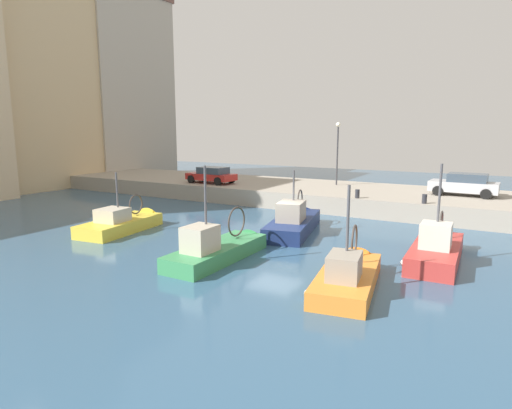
# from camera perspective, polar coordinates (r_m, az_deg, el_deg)

# --- Properties ---
(water_surface) EXTENTS (80.00, 80.00, 0.00)m
(water_surface) POSITION_cam_1_polar(r_m,az_deg,el_deg) (22.17, 2.52, -4.39)
(water_surface) COLOR #335675
(water_surface) RESTS_ON ground
(quay_wall) EXTENTS (9.00, 56.00, 1.20)m
(quay_wall) POSITION_cam_1_polar(r_m,az_deg,el_deg) (32.50, 11.98, 1.05)
(quay_wall) COLOR #9E9384
(quay_wall) RESTS_ON ground
(fishing_boat_red) EXTENTS (6.30, 2.08, 4.94)m
(fishing_boat_red) POSITION_cam_1_polar(r_m,az_deg,el_deg) (20.01, 22.76, -6.36)
(fishing_boat_red) COLOR #BC3833
(fishing_boat_red) RESTS_ON ground
(fishing_boat_orange) EXTENTS (6.08, 2.69, 4.50)m
(fishing_boat_orange) POSITION_cam_1_polar(r_m,az_deg,el_deg) (16.05, 12.20, -9.80)
(fishing_boat_orange) COLOR orange
(fishing_boat_orange) RESTS_ON ground
(fishing_boat_yellow) EXTENTS (5.89, 2.59, 4.15)m
(fishing_boat_yellow) POSITION_cam_1_polar(r_m,az_deg,el_deg) (24.89, -16.88, -2.97)
(fishing_boat_yellow) COLOR gold
(fishing_boat_yellow) RESTS_ON ground
(fishing_boat_navy) EXTENTS (7.14, 3.35, 4.23)m
(fishing_boat_navy) POSITION_cam_1_polar(r_m,az_deg,el_deg) (23.71, 5.13, -3.10)
(fishing_boat_navy) COLOR navy
(fishing_boat_navy) RESTS_ON ground
(fishing_boat_green) EXTENTS (6.25, 2.00, 4.86)m
(fishing_boat_green) POSITION_cam_1_polar(r_m,az_deg,el_deg) (18.73, -4.59, -6.64)
(fishing_boat_green) COLOR #388951
(fishing_boat_green) RESTS_ON ground
(parked_car_silver) EXTENTS (2.18, 4.20, 1.46)m
(parked_car_silver) POSITION_cam_1_polar(r_m,az_deg,el_deg) (31.24, 25.89, 2.42)
(parked_car_silver) COLOR #B7B7BC
(parked_car_silver) RESTS_ON quay_wall
(parked_car_red) EXTENTS (2.14, 4.10, 1.31)m
(parked_car_red) POSITION_cam_1_polar(r_m,az_deg,el_deg) (34.93, -5.88, 3.93)
(parked_car_red) COLOR red
(parked_car_red) RESTS_ON quay_wall
(mooring_bollard_south) EXTENTS (0.28, 0.28, 0.55)m
(mooring_bollard_south) POSITION_cam_1_polar(r_m,az_deg,el_deg) (26.99, 21.41, 0.70)
(mooring_bollard_south) COLOR #2D2D33
(mooring_bollard_south) RESTS_ON quay_wall
(mooring_bollard_mid) EXTENTS (0.28, 0.28, 0.55)m
(mooring_bollard_mid) POSITION_cam_1_polar(r_m,az_deg,el_deg) (27.86, 13.27, 1.38)
(mooring_bollard_mid) COLOR #2D2D33
(mooring_bollard_mid) RESTS_ON quay_wall
(quay_streetlamp) EXTENTS (0.36, 0.36, 4.83)m
(quay_streetlamp) POSITION_cam_1_polar(r_m,az_deg,el_deg) (34.02, 10.76, 8.01)
(quay_streetlamp) COLOR #38383D
(quay_streetlamp) RESTS_ON quay_wall
(waterfront_building_east_mid) EXTENTS (10.08, 6.74, 24.49)m
(waterfront_building_east_mid) POSITION_cam_1_polar(r_m,az_deg,el_deg) (46.97, -26.97, 17.17)
(waterfront_building_east_mid) COLOR #D1B284
(waterfront_building_east_mid) RESTS_ON ground
(waterfront_building_east) EXTENTS (11.36, 7.31, 20.39)m
(waterfront_building_east) POSITION_cam_1_polar(r_m,az_deg,el_deg) (52.76, -17.69, 14.59)
(waterfront_building_east) COLOR #B2A899
(waterfront_building_east) RESTS_ON ground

